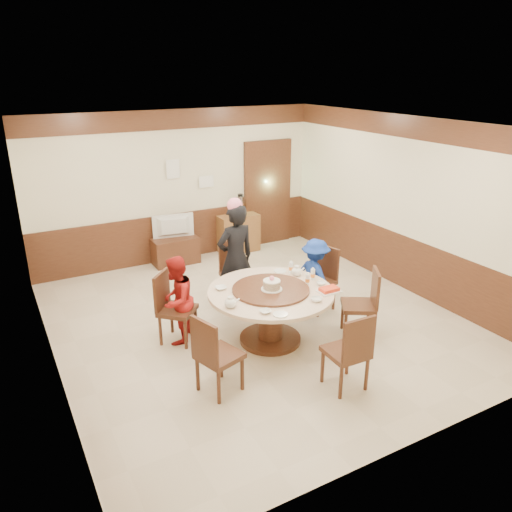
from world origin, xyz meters
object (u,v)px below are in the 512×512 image
person_standing (236,258)px  person_blue (315,276)px  birthday_cake (272,285)px  side_cabinet (238,233)px  person_red (177,300)px  banquet_table (271,305)px  tv_stand (175,251)px  television (174,227)px  thermos (240,205)px  shrimp_platter (329,290)px

person_standing → person_blue: size_ratio=1.45×
birthday_cake → side_cabinet: bearing=70.0°
person_red → side_cabinet: (2.32, 2.77, -0.23)m
banquet_table → tv_stand: 3.37m
person_standing → television: size_ratio=2.16×
birthday_cake → thermos: size_ratio=0.73×
thermos → side_cabinet: bearing=180.0°
tv_stand → person_blue: bearing=-68.3°
television → thermos: size_ratio=2.02×
banquet_table → tv_stand: banquet_table is taller
person_blue → thermos: (0.25, 2.92, 0.37)m
birthday_cake → tv_stand: birthday_cake is taller
banquet_table → person_blue: person_blue is taller
person_red → shrimp_platter: person_red is taller
birthday_cake → shrimp_platter: bearing=-30.1°
tv_stand → television: 0.47m
person_red → side_cabinet: size_ratio=1.51×
side_cabinet → birthday_cake: bearing=-110.0°
birthday_cake → tv_stand: 3.44m
banquet_table → television: size_ratio=2.16×
banquet_table → birthday_cake: 0.31m
person_red → side_cabinet: 3.62m
banquet_table → birthday_cake: size_ratio=5.95×
person_standing → birthday_cake: size_ratio=5.95×
banquet_table → person_red: bearing=150.7°
person_blue → side_cabinet: bearing=-10.4°
person_blue → thermos: size_ratio=3.01×
banquet_table → person_red: person_red is taller
banquet_table → shrimp_platter: shrimp_platter is taller
person_red → birthday_cake: 1.28m
person_red → person_blue: bearing=128.8°
birthday_cake → tv_stand: bearing=91.8°
person_blue → shrimp_platter: 0.98m
person_standing → birthday_cake: bearing=84.0°
television → side_cabinet: bearing=-169.4°
person_red → person_standing: bearing=156.1°
shrimp_platter → thermos: 3.85m
banquet_table → thermos: (1.29, 3.38, 0.41)m
banquet_table → tv_stand: size_ratio=1.95×
person_blue → birthday_cake: size_ratio=4.10×
birthday_cake → person_standing: bearing=88.0°
person_red → thermos: person_red is taller
person_red → birthday_cake: size_ratio=4.32×
person_blue → tv_stand: size_ratio=1.35×
person_blue → thermos: bearing=-11.5°
banquet_table → thermos: size_ratio=4.37×
shrimp_platter → tv_stand: (-0.75, 3.76, -0.53)m
person_standing → person_red: bearing=19.3°
person_blue → tv_stand: bearing=15.2°
thermos → person_standing: bearing=-118.8°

